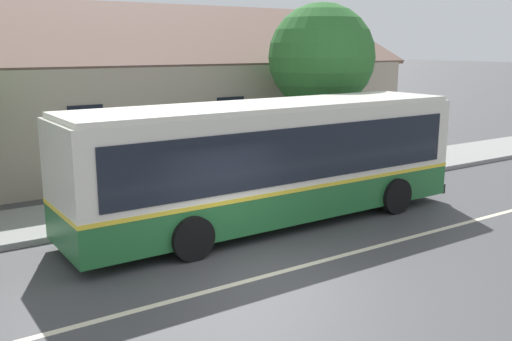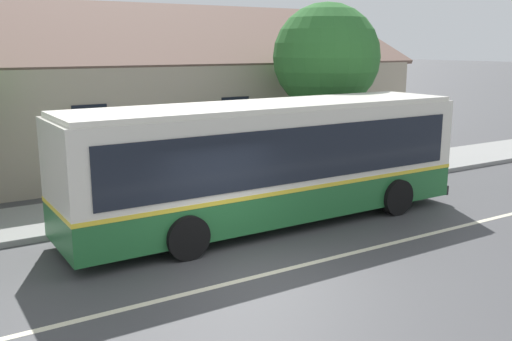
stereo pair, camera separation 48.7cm
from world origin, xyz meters
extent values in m
plane|color=#424244|center=(0.00, 0.00, 0.00)|extent=(300.00, 300.00, 0.00)
cube|color=gray|center=(0.00, 6.00, 0.07)|extent=(60.00, 3.00, 0.15)
cube|color=beige|center=(0.00, 0.00, 0.00)|extent=(60.00, 0.16, 0.01)
cube|color=tan|center=(1.82, 14.19, 1.95)|extent=(22.53, 10.97, 3.90)
cube|color=brown|center=(1.82, 11.44, 5.09)|extent=(23.13, 5.55, 2.53)
cube|color=brown|center=(1.82, 16.93, 5.09)|extent=(23.13, 5.55, 2.53)
cube|color=black|center=(-0.81, 8.67, 2.14)|extent=(1.10, 0.06, 1.30)
cube|color=black|center=(4.45, 8.67, 2.14)|extent=(1.10, 0.06, 1.30)
cube|color=black|center=(9.71, 8.67, 2.14)|extent=(1.10, 0.06, 1.30)
cube|color=#4C3323|center=(5.20, 8.67, 1.05)|extent=(1.00, 0.06, 2.10)
cube|color=#236633|center=(2.18, 2.90, 0.69)|extent=(10.90, 2.57, 0.84)
cube|color=yellow|center=(2.18, 2.90, 1.16)|extent=(10.92, 2.59, 0.10)
cube|color=silver|center=(2.18, 2.90, 2.13)|extent=(10.90, 2.57, 1.83)
cube|color=silver|center=(2.18, 2.90, 3.11)|extent=(10.68, 2.44, 0.12)
cube|color=black|center=(2.17, 4.16, 2.03)|extent=(10.02, 0.10, 1.33)
cube|color=black|center=(2.18, 1.64, 2.03)|extent=(10.02, 0.10, 1.33)
cube|color=black|center=(7.64, 2.94, 2.03)|extent=(0.05, 2.20, 1.33)
cube|color=black|center=(7.64, 2.94, 2.91)|extent=(0.05, 1.75, 0.24)
cube|color=black|center=(7.66, 2.94, 0.40)|extent=(0.10, 2.50, 0.28)
cube|color=#192D99|center=(0.81, 4.16, 0.69)|extent=(3.05, 0.05, 0.59)
cube|color=black|center=(6.41, 4.20, 1.49)|extent=(0.90, 0.04, 2.42)
cylinder|color=black|center=(5.54, 4.17, 0.50)|extent=(1.00, 0.29, 1.00)
cylinder|color=black|center=(5.56, 1.67, 0.50)|extent=(1.00, 0.29, 1.00)
cylinder|color=black|center=(-0.83, 4.13, 0.50)|extent=(1.00, 0.29, 1.00)
cylinder|color=black|center=(-0.81, 1.63, 0.50)|extent=(1.00, 0.29, 1.00)
cylinder|color=#4C3828|center=(6.96, 6.67, 1.50)|extent=(0.37, 0.37, 2.99)
sphere|color=#2D6B2D|center=(6.96, 6.67, 4.20)|extent=(3.72, 3.72, 3.72)
sphere|color=#2D6B2D|center=(7.51, 7.05, 3.65)|extent=(2.20, 2.20, 2.20)
camera|label=1|loc=(-6.18, -8.92, 4.57)|focal=40.00mm
camera|label=2|loc=(-5.77, -9.19, 4.57)|focal=40.00mm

